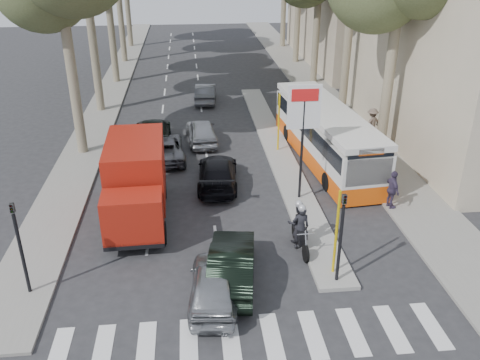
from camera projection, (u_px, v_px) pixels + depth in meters
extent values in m
plane|color=#28282B|center=(243.00, 264.00, 19.43)|extent=(120.00, 120.00, 0.00)
cube|color=gray|center=(312.00, 86.00, 42.63)|extent=(3.20, 70.00, 0.12)
cube|color=gray|center=(116.00, 82.00, 43.78)|extent=(2.40, 64.00, 0.12)
cube|color=gray|center=(278.00, 151.00, 29.56)|extent=(1.50, 26.00, 0.16)
cylinder|color=yellow|center=(336.00, 234.00, 18.08)|extent=(0.10, 0.10, 3.50)
cylinder|color=yellow|center=(301.00, 166.00, 23.46)|extent=(0.10, 0.10, 3.50)
cylinder|color=yellow|center=(279.00, 124.00, 28.84)|extent=(0.10, 0.10, 3.50)
cylinder|color=black|center=(302.00, 149.00, 23.09)|extent=(0.12, 0.12, 5.20)
cube|color=white|center=(304.00, 107.00, 22.23)|extent=(1.50, 0.10, 2.00)
cube|color=red|center=(305.00, 95.00, 21.94)|extent=(1.20, 0.02, 0.55)
cylinder|color=black|center=(340.00, 246.00, 17.69)|extent=(0.12, 0.12, 3.20)
imported|color=black|center=(344.00, 208.00, 17.04)|extent=(0.16, 0.41, 1.00)
cylinder|color=black|center=(22.00, 256.00, 17.13)|extent=(0.12, 0.12, 3.20)
imported|color=black|center=(14.00, 217.00, 16.49)|extent=(0.16, 0.41, 1.00)
cylinder|color=#6B604C|center=(73.00, 82.00, 27.64)|extent=(0.56, 0.56, 8.40)
cylinder|color=#6B604C|center=(94.00, 48.00, 34.68)|extent=(0.56, 0.56, 8.96)
cylinder|color=#6B604C|center=(112.00, 34.00, 42.06)|extent=(0.56, 0.56, 8.12)
cylinder|color=#6B604C|center=(120.00, 13.00, 48.92)|extent=(0.56, 0.56, 9.52)
cylinder|color=#6B604C|center=(128.00, 7.00, 56.27)|extent=(0.56, 0.56, 8.68)
cylinder|color=#6B604C|center=(388.00, 83.00, 27.42)|extent=(0.56, 0.56, 8.40)
cylinder|color=#6B604C|center=(347.00, 47.00, 34.42)|extent=(0.56, 0.56, 9.24)
cylinder|color=#6B604C|center=(316.00, 36.00, 41.88)|extent=(0.56, 0.56, 7.84)
cylinder|color=#6B604C|center=(298.00, 16.00, 48.83)|extent=(0.56, 0.56, 8.96)
cylinder|color=#6B604C|center=(284.00, 8.00, 56.13)|extent=(0.56, 0.56, 8.40)
imported|color=#999CA1|center=(214.00, 284.00, 17.22)|extent=(1.98, 4.18, 1.38)
imported|color=black|center=(232.00, 264.00, 18.16)|extent=(2.17, 4.71, 1.49)
imported|color=#4E4F56|center=(164.00, 148.00, 28.48)|extent=(2.51, 4.76, 1.28)
imported|color=black|center=(218.00, 173.00, 25.36)|extent=(2.27, 4.88, 1.38)
imported|color=#989BA0|center=(201.00, 131.00, 30.68)|extent=(2.04, 4.34, 1.43)
imported|color=#494B51|center=(206.00, 93.00, 38.33)|extent=(1.77, 4.32, 1.39)
imported|color=black|center=(153.00, 132.00, 30.40)|extent=(2.28, 5.27, 1.51)
cube|color=black|center=(138.00, 208.00, 22.31)|extent=(2.51, 6.41, 0.26)
cylinder|color=black|center=(109.00, 237.00, 20.34)|extent=(0.35, 0.96, 0.95)
cylinder|color=black|center=(162.00, 233.00, 20.59)|extent=(0.35, 0.96, 0.95)
cylinder|color=black|center=(118.00, 192.00, 23.93)|extent=(0.35, 0.96, 0.95)
cylinder|color=black|center=(163.00, 189.00, 24.18)|extent=(0.35, 0.96, 0.95)
cube|color=maroon|center=(133.00, 216.00, 19.72)|extent=(2.37, 1.55, 1.80)
cube|color=black|center=(131.00, 220.00, 19.01)|extent=(2.12, 0.15, 0.95)
cube|color=maroon|center=(136.00, 169.00, 22.43)|extent=(2.56, 4.51, 2.65)
cube|color=#E4510C|center=(324.00, 151.00, 28.35)|extent=(3.52, 11.60, 0.89)
cube|color=silver|center=(326.00, 131.00, 27.83)|extent=(3.52, 11.60, 1.49)
cube|color=black|center=(326.00, 125.00, 27.70)|extent=(3.50, 11.15, 0.84)
cube|color=silver|center=(327.00, 111.00, 27.36)|extent=(3.52, 11.60, 0.30)
cube|color=black|center=(369.00, 170.00, 22.74)|extent=(2.18, 0.26, 1.49)
cube|color=#E4510C|center=(371.00, 152.00, 22.36)|extent=(1.19, 0.17, 0.32)
cylinder|color=black|center=(327.00, 182.00, 24.96)|extent=(0.36, 0.98, 0.95)
cylinder|color=black|center=(370.00, 178.00, 25.35)|extent=(0.36, 0.98, 0.95)
cylinder|color=black|center=(288.00, 133.00, 31.23)|extent=(0.36, 0.98, 0.95)
cylinder|color=black|center=(322.00, 130.00, 31.62)|extent=(0.36, 0.98, 0.95)
cylinder|color=black|center=(306.00, 253.00, 19.47)|extent=(0.14, 0.72, 0.72)
cylinder|color=black|center=(295.00, 231.00, 20.96)|extent=(0.14, 0.72, 0.72)
cylinder|color=silver|center=(306.00, 243.00, 19.35)|extent=(0.09, 0.45, 0.90)
cube|color=black|center=(300.00, 238.00, 20.20)|extent=(0.28, 0.85, 0.34)
cube|color=black|center=(302.00, 234.00, 19.87)|extent=(0.36, 0.52, 0.25)
cube|color=black|center=(298.00, 228.00, 20.40)|extent=(0.35, 0.74, 0.13)
cylinder|color=silver|center=(306.00, 234.00, 19.26)|extent=(0.69, 0.08, 0.04)
imported|color=black|center=(301.00, 227.00, 19.99)|extent=(0.70, 0.48, 1.88)
imported|color=black|center=(298.00, 223.00, 20.42)|extent=(0.88, 0.51, 1.76)
sphere|color=#B2B2B7|center=(302.00, 208.00, 19.56)|extent=(0.31, 0.31, 0.31)
sphere|color=#B2B2B7|center=(299.00, 204.00, 20.01)|extent=(0.31, 0.31, 0.31)
imported|color=#413550|center=(392.00, 190.00, 22.90)|extent=(0.65, 1.12, 1.81)
imported|color=#68584E|center=(372.00, 123.00, 31.07)|extent=(1.30, 1.01, 1.85)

